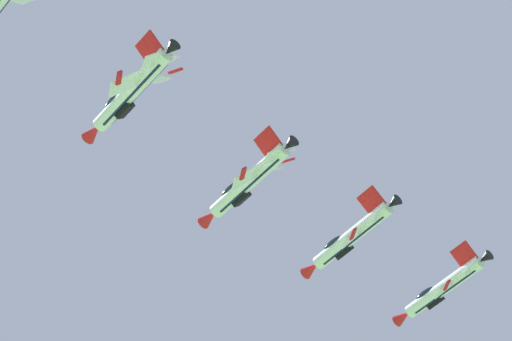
% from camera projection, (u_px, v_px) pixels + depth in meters
% --- Properties ---
extents(fighter_jet_left_wing, '(14.26, 10.30, 7.44)m').
position_uv_depth(fighter_jet_left_wing, '(130.00, 92.00, 107.37)').
color(fighter_jet_left_wing, white).
extents(fighter_jet_right_wing, '(14.26, 10.30, 7.45)m').
position_uv_depth(fighter_jet_right_wing, '(248.00, 183.00, 113.58)').
color(fighter_jet_right_wing, white).
extents(fighter_jet_left_outer, '(14.26, 10.42, 7.93)m').
position_uv_depth(fighter_jet_left_outer, '(351.00, 237.00, 120.40)').
color(fighter_jet_left_outer, white).
extents(fighter_jet_right_outer, '(14.26, 10.29, 7.40)m').
position_uv_depth(fighter_jet_right_outer, '(442.00, 289.00, 127.97)').
color(fighter_jet_right_outer, white).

